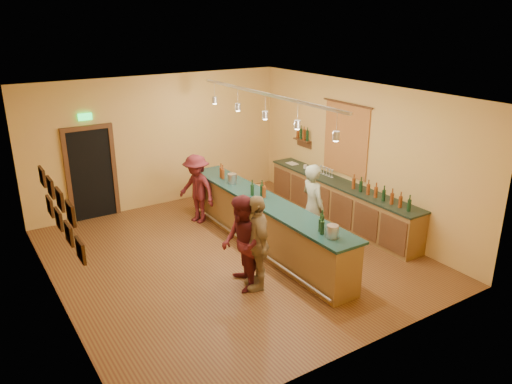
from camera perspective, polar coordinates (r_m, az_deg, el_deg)
floor at (r=10.01m, az=-2.72°, el=-7.31°), size 7.00×7.00×0.00m
ceiling at (r=9.01m, az=-3.06°, el=11.10°), size 6.50×7.00×0.02m
wall_back at (r=12.43m, az=-11.02°, el=5.68°), size 6.50×0.02×3.20m
wall_front at (r=6.80m, az=12.14°, el=-6.50°), size 6.50×0.02×3.20m
wall_left at (r=8.37m, az=-22.55°, el=-2.51°), size 0.02×7.00×3.20m
wall_right at (r=11.29m, az=11.60°, el=4.20°), size 0.02×7.00×3.20m
doorway at (r=12.04m, az=-18.32°, el=2.22°), size 1.15×0.09×2.48m
tapestry at (r=11.49m, az=10.23°, el=5.86°), size 0.03×1.40×1.60m
bottle_shelf at (r=12.60m, az=5.36°, el=6.46°), size 0.17×0.55×0.54m
picture_grid at (r=7.56m, az=-21.49°, el=-1.85°), size 0.06×2.20×0.70m
back_counter at (r=11.57m, az=9.60°, el=-1.09°), size 0.60×4.55×1.27m
tasting_bar at (r=10.11m, az=0.98°, el=-3.20°), size 0.73×5.10×1.38m
pendant_track at (r=9.44m, az=1.06°, el=10.19°), size 0.11×4.60×0.50m
bartender at (r=10.06m, az=6.52°, el=-1.71°), size 0.49×0.69×1.78m
customer_a at (r=8.56m, az=-1.65°, el=-5.91°), size 0.86×0.98×1.69m
customer_b at (r=8.58m, az=0.10°, el=-5.77°), size 0.71×1.08×1.71m
customer_c at (r=11.38m, az=-6.78°, el=0.36°), size 0.88×1.16×1.59m
bar_stool at (r=12.02m, az=0.34°, el=0.02°), size 0.31×0.31×0.63m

